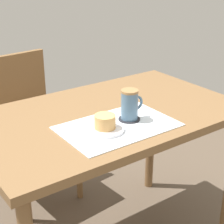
# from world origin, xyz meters

# --- Properties ---
(dining_table) EXTENTS (1.17, 0.71, 0.76)m
(dining_table) POSITION_xyz_m (0.00, 0.00, 0.67)
(dining_table) COLOR brown
(dining_table) RESTS_ON ground_plane
(wooden_chair) EXTENTS (0.45, 0.45, 0.86)m
(wooden_chair) POSITION_xyz_m (-0.10, 0.68, 0.49)
(wooden_chair) COLOR brown
(wooden_chair) RESTS_ON ground_plane
(placemat) EXTENTS (0.46, 0.30, 0.00)m
(placemat) POSITION_xyz_m (-0.05, -0.15, 0.76)
(placemat) COLOR white
(placemat) RESTS_ON dining_table
(pastry_plate) EXTENTS (0.15, 0.15, 0.01)m
(pastry_plate) POSITION_xyz_m (-0.12, -0.15, 0.77)
(pastry_plate) COLOR white
(pastry_plate) RESTS_ON placemat
(pastry) EXTENTS (0.08, 0.08, 0.05)m
(pastry) POSITION_xyz_m (-0.12, -0.15, 0.80)
(pastry) COLOR #E0A860
(pastry) RESTS_ON pastry_plate
(coffee_coaster) EXTENTS (0.09, 0.09, 0.00)m
(coffee_coaster) POSITION_xyz_m (0.02, -0.13, 0.76)
(coffee_coaster) COLOR #232328
(coffee_coaster) RESTS_ON placemat
(coffee_mug) EXTENTS (0.10, 0.07, 0.13)m
(coffee_mug) POSITION_xyz_m (0.02, -0.13, 0.83)
(coffee_mug) COLOR slate
(coffee_mug) RESTS_ON coffee_coaster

